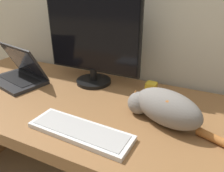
# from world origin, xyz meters

# --- Properties ---
(desk) EXTENTS (1.78, 0.75, 0.73)m
(desk) POSITION_xyz_m (0.00, 0.38, 0.59)
(desk) COLOR olive
(desk) RESTS_ON ground_plane
(monitor) EXTENTS (0.57, 0.21, 0.52)m
(monitor) POSITION_xyz_m (-0.01, 0.60, 0.99)
(monitor) COLOR black
(monitor) RESTS_ON desk
(laptop) EXTENTS (0.38, 0.30, 0.22)m
(laptop) POSITION_xyz_m (-0.43, 0.42, 0.77)
(laptop) COLOR #232326
(laptop) RESTS_ON desk
(external_keyboard) EXTENTS (0.44, 0.16, 0.02)m
(external_keyboard) POSITION_xyz_m (0.18, 0.14, 0.74)
(external_keyboard) COLOR white
(external_keyboard) RESTS_ON desk
(cat) EXTENTS (0.52, 0.25, 0.15)m
(cat) POSITION_xyz_m (0.47, 0.36, 0.80)
(cat) COLOR gray
(cat) RESTS_ON desk
(small_toy) EXTENTS (0.06, 0.06, 0.06)m
(small_toy) POSITION_xyz_m (0.33, 0.62, 0.75)
(small_toy) COLOR gold
(small_toy) RESTS_ON desk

